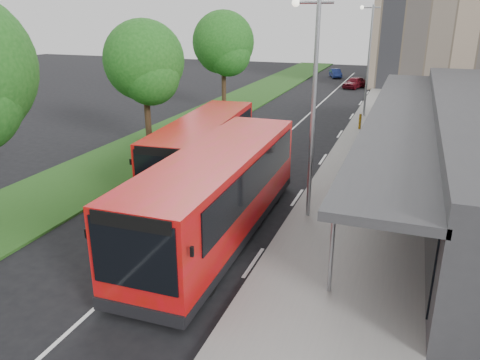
% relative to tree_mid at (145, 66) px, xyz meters
% --- Properties ---
extents(ground, '(120.00, 120.00, 0.00)m').
position_rel_tree_mid_xyz_m(ground, '(7.01, -9.05, -4.75)').
color(ground, black).
rests_on(ground, ground).
extents(pavement, '(5.00, 80.00, 0.15)m').
position_rel_tree_mid_xyz_m(pavement, '(13.01, 10.95, -4.68)').
color(pavement, gray).
rests_on(pavement, ground).
extents(grass_verge, '(5.00, 80.00, 0.10)m').
position_rel_tree_mid_xyz_m(grass_verge, '(0.01, 10.95, -4.70)').
color(grass_verge, '#234D18').
rests_on(grass_verge, ground).
extents(lane_centre_line, '(0.12, 70.00, 0.01)m').
position_rel_tree_mid_xyz_m(lane_centre_line, '(7.01, 5.95, -4.74)').
color(lane_centre_line, silver).
rests_on(lane_centre_line, ground).
extents(kerb_dashes, '(0.12, 56.00, 0.01)m').
position_rel_tree_mid_xyz_m(kerb_dashes, '(10.31, 9.95, -4.74)').
color(kerb_dashes, silver).
rests_on(kerb_dashes, ground).
extents(tree_mid, '(4.59, 4.59, 7.36)m').
position_rel_tree_mid_xyz_m(tree_mid, '(0.00, 0.00, 0.00)').
color(tree_mid, black).
rests_on(tree_mid, ground).
extents(tree_far, '(4.89, 4.89, 7.85)m').
position_rel_tree_mid_xyz_m(tree_far, '(-0.00, 12.00, 0.32)').
color(tree_far, black).
rests_on(tree_far, ground).
extents(lamp_post_near, '(1.44, 0.28, 8.00)m').
position_rel_tree_mid_xyz_m(lamp_post_near, '(11.13, -7.05, -0.03)').
color(lamp_post_near, gray).
rests_on(lamp_post_near, pavement).
extents(lamp_post_far, '(1.44, 0.28, 8.00)m').
position_rel_tree_mid_xyz_m(lamp_post_far, '(11.13, 12.95, -0.03)').
color(lamp_post_far, gray).
rests_on(lamp_post_far, pavement).
extents(bus_main, '(3.04, 11.22, 3.16)m').
position_rel_tree_mid_xyz_m(bus_main, '(8.49, -9.62, -3.13)').
color(bus_main, red).
rests_on(bus_main, ground).
extents(bus_second, '(3.39, 10.22, 2.84)m').
position_rel_tree_mid_xyz_m(bus_second, '(5.31, -3.84, -3.29)').
color(bus_second, red).
rests_on(bus_second, ground).
extents(litter_bin, '(0.65, 0.65, 0.93)m').
position_rel_tree_mid_xyz_m(litter_bin, '(12.17, 0.82, -4.14)').
color(litter_bin, '#351E15').
rests_on(litter_bin, pavement).
extents(bollard, '(0.17, 0.17, 1.02)m').
position_rel_tree_mid_xyz_m(bollard, '(11.42, 8.30, -4.09)').
color(bollard, '#EFA40C').
rests_on(bollard, pavement).
extents(car_near, '(2.51, 3.76, 1.19)m').
position_rel_tree_mid_xyz_m(car_near, '(8.68, 27.56, -4.16)').
color(car_near, '#590C16').
rests_on(car_near, ground).
extents(car_far, '(2.10, 3.36, 1.04)m').
position_rel_tree_mid_xyz_m(car_far, '(5.39, 35.38, -4.23)').
color(car_far, navy).
rests_on(car_far, ground).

